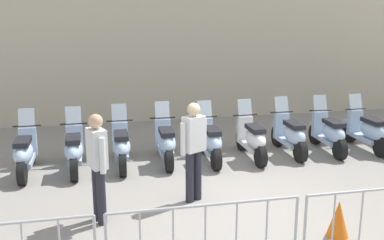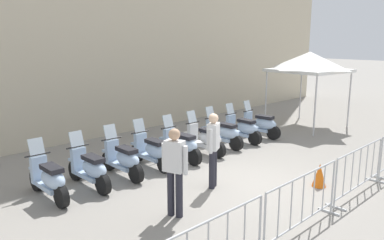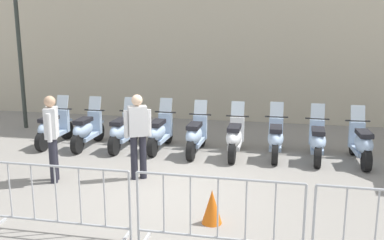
{
  "view_description": "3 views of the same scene",
  "coord_description": "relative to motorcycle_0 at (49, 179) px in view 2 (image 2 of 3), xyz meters",
  "views": [
    {
      "loc": [
        -1.65,
        -7.02,
        3.27
      ],
      "look_at": [
        -0.64,
        2.48,
        0.92
      ],
      "focal_mm": 43.22,
      "sensor_mm": 36.0,
      "label": 1
    },
    {
      "loc": [
        -6.28,
        -5.75,
        3.3
      ],
      "look_at": [
        -0.28,
        1.88,
        1.26
      ],
      "focal_mm": 35.21,
      "sensor_mm": 36.0,
      "label": 2
    },
    {
      "loc": [
        2.75,
        -7.11,
        3.01
      ],
      "look_at": [
        -0.27,
        2.13,
        0.9
      ],
      "focal_mm": 39.9,
      "sensor_mm": 36.0,
      "label": 3
    }
  ],
  "objects": [
    {
      "name": "ground_plane",
      "position": [
        4.02,
        -1.99,
        -0.45
      ],
      "size": [
        120.0,
        120.0,
        0.0
      ],
      "primitive_type": "plane",
      "color": "gray"
    },
    {
      "name": "motorcycle_2",
      "position": [
        1.87,
        0.26,
        0.0
      ],
      "size": [
        0.56,
        1.73,
        1.24
      ],
      "color": "black",
      "rests_on": "ground"
    },
    {
      "name": "canopy_tent",
      "position": [
        10.25,
        0.9,
        2.06
      ],
      "size": [
        2.49,
        2.49,
        2.91
      ],
      "color": "silver",
      "rests_on": "ground"
    },
    {
      "name": "motorcycle_8",
      "position": [
        7.52,
        0.85,
        0.0
      ],
      "size": [
        0.64,
        1.72,
        1.24
      ],
      "color": "black",
      "rests_on": "ground"
    },
    {
      "name": "traffic_cone",
      "position": [
        5.14,
        -3.09,
        -0.18
      ],
      "size": [
        0.32,
        0.32,
        0.55
      ],
      "primitive_type": "cone",
      "color": "orange",
      "rests_on": "ground"
    },
    {
      "name": "motorcycle_5",
      "position": [
        4.7,
        0.5,
        0.0
      ],
      "size": [
        0.58,
        1.72,
        1.24
      ],
      "color": "black",
      "rests_on": "ground"
    },
    {
      "name": "barrier_segment_2",
      "position": [
        3.04,
        -4.12,
        0.07
      ],
      "size": [
        2.31,
        0.67,
        1.07
      ],
      "color": "#B2B5B7",
      "rests_on": "ground"
    },
    {
      "name": "motorcycle_1",
      "position": [
        0.94,
        0.09,
        0.0
      ],
      "size": [
        0.58,
        1.73,
        1.24
      ],
      "color": "black",
      "rests_on": "ground"
    },
    {
      "name": "barrier_segment_3",
      "position": [
        5.43,
        -3.87,
        0.07
      ],
      "size": [
        2.31,
        0.67,
        1.07
      ],
      "color": "#B2B5B7",
      "rests_on": "ground"
    },
    {
      "name": "motorcycle_6",
      "position": [
        5.63,
        0.72,
        0.0
      ],
      "size": [
        0.59,
        1.72,
        1.24
      ],
      "color": "black",
      "rests_on": "ground"
    },
    {
      "name": "officer_near_row_end",
      "position": [
        3.18,
        -1.59,
        0.53
      ],
      "size": [
        0.47,
        0.38,
        1.73
      ],
      "color": "#23232D",
      "rests_on": "ground"
    },
    {
      "name": "officer_mid_plaza",
      "position": [
        1.64,
        -2.25,
        0.53
      ],
      "size": [
        0.35,
        0.51,
        1.73
      ],
      "color": "#23232D",
      "rests_on": "ground"
    },
    {
      "name": "motorcycle_4",
      "position": [
        3.76,
        0.42,
        0.0
      ],
      "size": [
        0.57,
        1.73,
        1.24
      ],
      "color": "black",
      "rests_on": "ground"
    },
    {
      "name": "motorcycle_3",
      "position": [
        2.8,
        0.43,
        0.0
      ],
      "size": [
        0.56,
        1.73,
        1.24
      ],
      "color": "black",
      "rests_on": "ground"
    },
    {
      "name": "motorcycle_0",
      "position": [
        0.0,
        0.0,
        0.0
      ],
      "size": [
        0.57,
        1.73,
        1.24
      ],
      "color": "black",
      "rests_on": "ground"
    },
    {
      "name": "motorcycle_7",
      "position": [
        6.57,
        0.79,
        0.0
      ],
      "size": [
        0.56,
        1.73,
        1.24
      ],
      "color": "black",
      "rests_on": "ground"
    }
  ]
}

